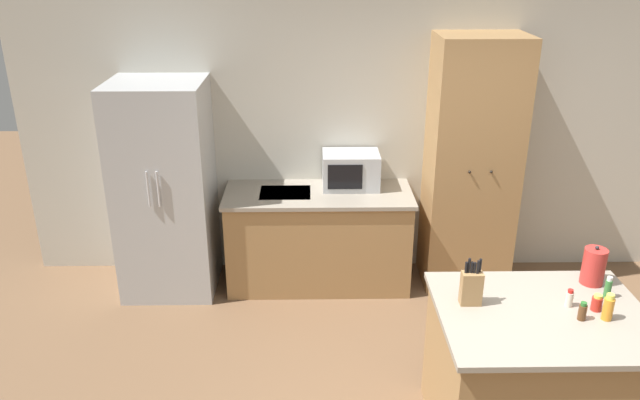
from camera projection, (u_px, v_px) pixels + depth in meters
name	position (u px, v px, depth m)	size (l,w,h in m)	color
wall_back	(422.00, 134.00, 5.61)	(7.20, 0.06, 2.60)	beige
refrigerator	(165.00, 189.00, 5.36)	(0.79, 0.75, 1.87)	#B7BABC
back_counter	(318.00, 238.00, 5.60)	(1.64, 0.69, 0.88)	#9E7547
pantry_cabinet	(471.00, 165.00, 5.41)	(0.75, 0.59, 2.22)	#9E7547
kitchen_island	(534.00, 377.00, 3.78)	(1.22, 0.99, 0.92)	#9E7547
microwave	(351.00, 170.00, 5.50)	(0.50, 0.36, 0.31)	#B2B5B7
knife_block	(471.00, 287.00, 3.65)	(0.12, 0.07, 0.30)	#9E7547
spice_bottle_tall_dark	(569.00, 298.00, 3.65)	(0.04, 0.04, 0.11)	beige
spice_bottle_short_red	(608.00, 288.00, 3.73)	(0.04, 0.04, 0.14)	#337033
spice_bottle_amber_oil	(582.00, 312.00, 3.52)	(0.05, 0.05, 0.11)	#563319
spice_bottle_green_herb	(608.00, 308.00, 3.51)	(0.06, 0.06, 0.16)	orange
spice_bottle_pale_salt	(597.00, 303.00, 3.61)	(0.06, 0.06, 0.10)	#B2281E
kettle	(594.00, 266.00, 3.87)	(0.14, 0.14, 0.26)	#B72D28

